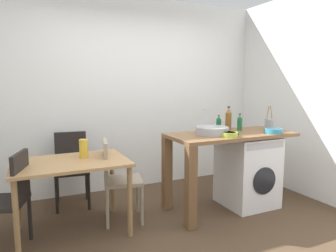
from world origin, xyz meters
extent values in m
plane|color=#4C3826|center=(0.00, 0.00, 0.00)|extent=(5.46, 5.46, 0.00)
cube|color=white|center=(0.00, 1.75, 1.35)|extent=(4.60, 0.10, 2.70)
cube|color=tan|center=(-0.89, 0.60, 0.72)|extent=(1.10, 0.76, 0.03)
cylinder|color=#977045|center=(-1.39, 0.27, 0.35)|extent=(0.05, 0.05, 0.71)
cylinder|color=#977045|center=(-0.39, 0.27, 0.35)|extent=(0.05, 0.05, 0.71)
cylinder|color=#977045|center=(-1.39, 0.93, 0.35)|extent=(0.05, 0.05, 0.71)
cylinder|color=#977045|center=(-0.39, 0.93, 0.35)|extent=(0.05, 0.05, 0.71)
cube|color=black|center=(-1.51, 0.50, 0.45)|extent=(0.50, 0.50, 0.04)
cube|color=black|center=(-1.34, 0.45, 0.68)|extent=(0.15, 0.37, 0.45)
cylinder|color=black|center=(-1.40, 0.28, 0.23)|extent=(0.04, 0.04, 0.45)
cylinder|color=black|center=(-1.29, 0.62, 0.23)|extent=(0.04, 0.04, 0.45)
cube|color=gray|center=(-0.34, 0.65, 0.45)|extent=(0.48, 0.48, 0.04)
cube|color=gray|center=(-0.52, 0.69, 0.68)|extent=(0.12, 0.38, 0.45)
cylinder|color=gray|center=(-0.13, 0.79, 0.23)|extent=(0.04, 0.04, 0.45)
cylinder|color=gray|center=(-0.21, 0.44, 0.23)|extent=(0.04, 0.04, 0.45)
cylinder|color=gray|center=(-0.48, 0.87, 0.23)|extent=(0.04, 0.04, 0.45)
cylinder|color=gray|center=(-0.56, 0.52, 0.23)|extent=(0.04, 0.04, 0.45)
cube|color=black|center=(-0.79, 1.30, 0.45)|extent=(0.44, 0.44, 0.04)
cube|color=black|center=(-0.77, 1.48, 0.68)|extent=(0.38, 0.08, 0.45)
cylinder|color=black|center=(-0.63, 1.10, 0.23)|extent=(0.04, 0.04, 0.45)
cylinder|color=black|center=(-0.99, 1.14, 0.23)|extent=(0.04, 0.04, 0.45)
cylinder|color=black|center=(-0.59, 1.46, 0.23)|extent=(0.04, 0.04, 0.45)
cylinder|color=black|center=(-0.95, 1.50, 0.23)|extent=(0.04, 0.04, 0.45)
cube|color=brown|center=(0.93, 0.45, 0.90)|extent=(1.50, 0.68, 0.04)
cube|color=brown|center=(0.23, 0.16, 0.44)|extent=(0.10, 0.10, 0.88)
cube|color=brown|center=(0.23, 0.74, 0.44)|extent=(0.10, 0.10, 0.88)
cube|color=white|center=(1.19, 0.45, 0.43)|extent=(0.60, 0.60, 0.86)
cylinder|color=black|center=(1.19, 0.14, 0.39)|extent=(0.32, 0.02, 0.32)
cube|color=#B2B2B7|center=(1.19, 0.15, 0.80)|extent=(0.54, 0.01, 0.08)
cylinder|color=#9EA0A5|center=(0.66, 0.45, 0.97)|extent=(0.38, 0.38, 0.09)
cylinder|color=#B2B2B7|center=(0.66, 0.63, 1.06)|extent=(0.02, 0.02, 0.28)
cylinder|color=#19592D|center=(0.93, 0.72, 0.99)|extent=(0.06, 0.06, 0.14)
cone|color=#19592D|center=(0.93, 0.72, 1.07)|extent=(0.06, 0.06, 0.04)
cylinder|color=#262626|center=(0.93, 0.72, 1.10)|extent=(0.02, 0.02, 0.02)
cylinder|color=brown|center=(1.07, 0.70, 1.03)|extent=(0.08, 0.08, 0.21)
cone|color=brown|center=(1.07, 0.70, 1.16)|extent=(0.07, 0.07, 0.06)
cylinder|color=#262626|center=(1.07, 0.70, 1.20)|extent=(0.03, 0.03, 0.02)
cylinder|color=#19592D|center=(1.15, 0.58, 1.00)|extent=(0.06, 0.06, 0.15)
cone|color=#19592D|center=(1.15, 0.58, 1.09)|extent=(0.05, 0.05, 0.04)
cylinder|color=#262626|center=(1.15, 0.58, 1.12)|extent=(0.02, 0.02, 0.02)
cylinder|color=#A8C63D|center=(0.75, 0.25, 0.95)|extent=(0.19, 0.19, 0.05)
cylinder|color=olive|center=(0.75, 0.25, 0.96)|extent=(0.15, 0.15, 0.03)
cylinder|color=gray|center=(1.56, 0.50, 0.99)|extent=(0.11, 0.11, 0.13)
cylinder|color=#99724C|center=(1.54, 0.51, 1.13)|extent=(0.01, 0.04, 0.18)
cylinder|color=#99724C|center=(1.58, 0.49, 1.13)|extent=(0.01, 0.05, 0.18)
cylinder|color=teal|center=(1.38, 0.23, 0.95)|extent=(0.20, 0.20, 0.05)
cylinder|color=#1E546B|center=(1.38, 0.23, 0.96)|extent=(0.16, 0.16, 0.03)
cylinder|color=gold|center=(-0.74, 0.70, 0.83)|extent=(0.09, 0.09, 0.19)
cube|color=#B2B2B7|center=(0.88, 0.35, 0.92)|extent=(0.15, 0.06, 0.01)
cube|color=#262628|center=(0.88, 0.35, 0.92)|extent=(0.15, 0.06, 0.01)
camera|label=1|loc=(-1.29, -2.51, 1.50)|focal=33.16mm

